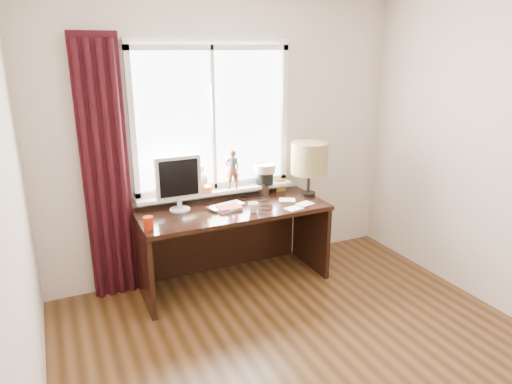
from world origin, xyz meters
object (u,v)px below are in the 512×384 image
mug (253,207)px  table_lamp (309,159)px  desk (230,229)px  red_cup (148,223)px  monitor (178,180)px  laptop (226,206)px

mug → table_lamp: bearing=17.2°
mug → table_lamp: size_ratio=0.18×
desk → table_lamp: size_ratio=3.27×
red_cup → table_lamp: 1.65m
red_cup → desk: bearing=19.9°
mug → table_lamp: table_lamp is taller
mug → red_cup: 0.92m
monitor → table_lamp: table_lamp is taller
laptop → monitor: bearing=152.1°
laptop → red_cup: 0.78m
red_cup → mug: bearing=0.7°
monitor → table_lamp: size_ratio=0.94×
laptop → monitor: (-0.40, 0.10, 0.26)m
monitor → table_lamp: bearing=-4.6°
red_cup → monitor: bearing=43.1°
mug → red_cup: (-0.92, -0.01, 0.01)m
mug → desk: bearing=112.8°
laptop → table_lamp: table_lamp is taller
mug → red_cup: red_cup is taller
desk → laptop: bearing=-130.3°
red_cup → table_lamp: size_ratio=0.20×
mug → monitor: monitor is taller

